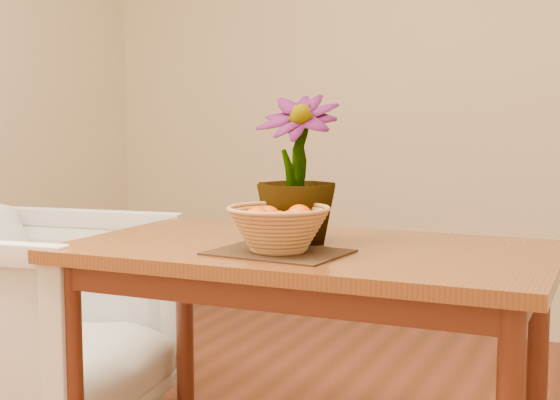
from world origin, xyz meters
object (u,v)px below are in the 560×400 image
at_px(potted_plant, 297,169).
at_px(table, 309,274).
at_px(armchair, 28,313).
at_px(wicker_basket, 279,231).

bearing_deg(potted_plant, table, -31.42).
bearing_deg(armchair, wicker_basket, -105.59).
relative_size(wicker_basket, armchair, 0.33).
relative_size(wicker_basket, potted_plant, 0.65).
bearing_deg(potted_plant, wicker_basket, -86.95).
bearing_deg(table, potted_plant, 153.23).
relative_size(table, potted_plant, 3.16).
distance_m(wicker_basket, potted_plant, 0.25).
distance_m(table, potted_plant, 0.31).
xyz_separation_m(wicker_basket, potted_plant, (-0.03, 0.19, 0.16)).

